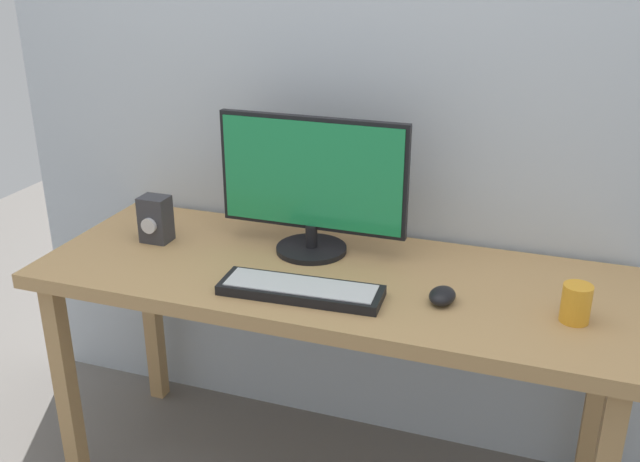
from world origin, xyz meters
TOP-DOWN VIEW (x-y plane):
  - desk at (0.00, 0.00)m, footprint 1.69×0.64m
  - monitor at (-0.10, 0.12)m, footprint 0.57×0.21m
  - keyboard_primary at (-0.03, -0.17)m, footprint 0.45×0.16m
  - mouse at (0.34, -0.09)m, footprint 0.08×0.10m
  - audio_controller at (-0.58, 0.03)m, footprint 0.09×0.08m
  - coffee_mug at (0.67, -0.07)m, footprint 0.07×0.07m

SIDE VIEW (x-z plane):
  - desk at x=0.00m, z-range 0.31..1.07m
  - keyboard_primary at x=-0.03m, z-range 0.77..0.80m
  - mouse at x=0.34m, z-range 0.77..0.81m
  - coffee_mug at x=0.67m, z-range 0.77..0.86m
  - audio_controller at x=-0.58m, z-range 0.77..0.91m
  - monitor at x=-0.10m, z-range 0.77..1.19m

